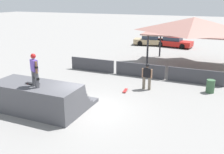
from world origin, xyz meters
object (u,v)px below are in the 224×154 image
object	(u,v)px
skateboard_on_deck	(33,84)
trash_bin	(210,86)
skater_on_deck	(34,68)
skateboard_on_ground	(125,91)
bystander_walking	(147,74)
parked_car_tan	(151,41)
parked_car_red	(173,42)

from	to	relation	value
skateboard_on_deck	trash_bin	xyz separation A→B (m)	(8.44, 6.70, -1.17)
skater_on_deck	skateboard_on_ground	distance (m)	6.27
skater_on_deck	bystander_walking	world-z (taller)	skater_on_deck
bystander_walking	skateboard_on_deck	bearing A→B (deg)	50.29
parked_car_tan	parked_car_red	distance (m)	2.84
skateboard_on_ground	parked_car_tan	distance (m)	17.29
skater_on_deck	skateboard_on_deck	bearing A→B (deg)	179.31
skateboard_on_deck	skateboard_on_ground	world-z (taller)	skateboard_on_deck
parked_car_tan	skateboard_on_ground	bearing A→B (deg)	-89.61
bystander_walking	parked_car_red	size ratio (longest dim) A/B	0.38
skater_on_deck	parked_car_red	xyz separation A→B (m)	(3.10, 21.95, -1.91)
bystander_walking	trash_bin	xyz separation A→B (m)	(3.91, 1.04, -0.62)
skateboard_on_ground	parked_car_tan	size ratio (longest dim) A/B	0.17
bystander_walking	skateboard_on_ground	xyz separation A→B (m)	(-1.17, -0.92, -0.99)
skater_on_deck	skateboard_on_deck	size ratio (longest dim) A/B	2.02
trash_bin	skater_on_deck	bearing A→B (deg)	-139.54
parked_car_tan	parked_car_red	size ratio (longest dim) A/B	0.96
skater_on_deck	parked_car_tan	world-z (taller)	skater_on_deck
skateboard_on_ground	skater_on_deck	bearing A→B (deg)	-39.02
parked_car_red	skateboard_on_deck	bearing A→B (deg)	-89.76
skater_on_deck	trash_bin	bearing A→B (deg)	68.55
parked_car_tan	bystander_walking	bearing A→B (deg)	-85.11
skateboard_on_ground	parked_car_tan	xyz separation A→B (m)	(-2.74, 17.06, 0.54)
skater_on_deck	parked_car_tan	distance (m)	22.07
trash_bin	parked_car_red	distance (m)	15.86
skateboard_on_ground	trash_bin	size ratio (longest dim) A/B	0.93
bystander_walking	parked_car_red	distance (m)	16.15
bystander_walking	trash_bin	size ratio (longest dim) A/B	2.10
skateboard_on_deck	skateboard_on_ground	xyz separation A→B (m)	(3.36, 4.73, -1.54)
parked_car_red	parked_car_tan	bearing A→B (deg)	-171.41
skateboard_on_ground	trash_bin	bearing A→B (deg)	103.51
skateboard_on_ground	trash_bin	xyz separation A→B (m)	(5.08, 1.97, 0.37)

